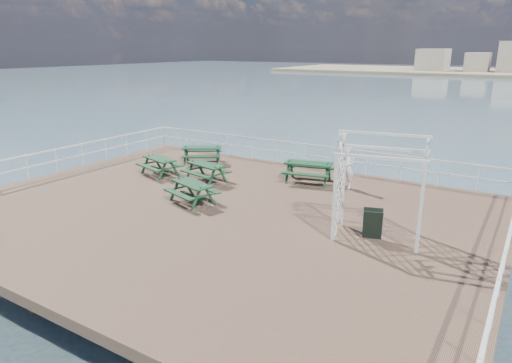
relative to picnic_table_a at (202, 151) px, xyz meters
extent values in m
cube|color=brown|center=(4.52, -4.84, -0.72)|extent=(18.00, 14.00, 0.30)
plane|color=#415F6E|center=(4.52, 35.16, -2.57)|extent=(300.00, 300.00, 0.00)
cube|color=beige|center=(-15.48, 127.16, 1.23)|extent=(8.00, 8.00, 6.00)
cube|color=beige|center=(-3.48, 127.16, 0.73)|extent=(6.00, 8.00, 5.00)
cylinder|color=brown|center=(-2.98, 0.66, -1.92)|extent=(0.36, 0.36, 2.10)
cylinder|color=brown|center=(12.02, 0.66, -1.92)|extent=(0.36, 0.36, 2.10)
cube|color=silver|center=(4.52, 2.01, 0.48)|extent=(17.70, 0.07, 0.07)
cube|color=silver|center=(4.52, 2.01, -0.02)|extent=(17.70, 0.05, 0.05)
cylinder|color=silver|center=(-4.33, 2.01, -0.02)|extent=(0.05, 0.05, 1.10)
cube|color=silver|center=(-4.33, -4.84, 0.48)|extent=(0.07, 13.70, 0.07)
cube|color=silver|center=(-4.33, -4.84, -0.02)|extent=(0.05, 13.70, 0.05)
cube|color=silver|center=(13.37, -4.84, 0.48)|extent=(0.07, 13.70, 0.07)
cube|color=silver|center=(13.37, -4.84, -0.02)|extent=(0.05, 13.70, 0.05)
cube|color=#163D24|center=(0.00, 0.00, 0.18)|extent=(1.94, 1.59, 0.06)
cube|color=#163D24|center=(-0.33, 0.52, -0.11)|extent=(1.69, 1.20, 0.05)
cube|color=#163D24|center=(0.33, -0.52, -0.11)|extent=(1.69, 1.20, 0.05)
cube|color=#163D24|center=(-0.65, -0.41, -0.13)|extent=(0.86, 1.30, 0.06)
cube|color=#163D24|center=(0.65, 0.41, -0.13)|extent=(0.86, 1.30, 0.06)
cube|color=#163D24|center=(-0.81, -0.15, -0.18)|extent=(0.35, 0.49, 0.90)
cube|color=#163D24|center=(-0.49, -0.67, -0.18)|extent=(0.35, 0.49, 0.90)
cube|color=#163D24|center=(0.49, 0.67, -0.18)|extent=(0.35, 0.49, 0.90)
cube|color=#163D24|center=(0.81, 0.15, -0.18)|extent=(0.35, 0.49, 0.90)
cube|color=#163D24|center=(0.00, 0.00, -0.32)|extent=(1.43, 0.94, 0.06)
cube|color=#163D24|center=(2.11, -2.38, 0.14)|extent=(1.84, 1.03, 0.06)
cube|color=#163D24|center=(2.23, -1.81, -0.14)|extent=(1.74, 0.61, 0.05)
cube|color=#163D24|center=(1.98, -2.94, -0.14)|extent=(1.74, 0.61, 0.05)
cube|color=#163D24|center=(1.40, -2.22, -0.16)|extent=(0.38, 1.38, 0.06)
cube|color=#163D24|center=(2.81, -2.53, -0.16)|extent=(0.38, 1.38, 0.06)
cube|color=#163D24|center=(1.47, -1.94, -0.21)|extent=(0.18, 0.50, 0.84)
cube|color=#163D24|center=(1.34, -2.50, -0.21)|extent=(0.18, 0.50, 0.84)
cube|color=#163D24|center=(2.87, -2.25, -0.21)|extent=(0.18, 0.50, 0.84)
cube|color=#163D24|center=(2.75, -2.81, -0.21)|extent=(0.18, 0.50, 0.84)
cube|color=#163D24|center=(2.11, -2.38, -0.33)|extent=(1.52, 0.41, 0.06)
cube|color=#163D24|center=(5.77, -0.20, 0.22)|extent=(2.05, 1.16, 0.06)
cube|color=#163D24|center=(5.63, 0.43, -0.09)|extent=(1.94, 0.69, 0.05)
cube|color=#163D24|center=(5.91, -0.82, -0.09)|extent=(1.94, 0.69, 0.05)
cube|color=#163D24|center=(4.98, -0.37, -0.11)|extent=(0.43, 1.54, 0.06)
cube|color=#163D24|center=(6.55, -0.02, -0.11)|extent=(0.43, 1.54, 0.06)
cube|color=#163D24|center=(4.91, -0.06, -0.17)|extent=(0.21, 0.56, 0.94)
cube|color=#163D24|center=(5.05, -0.69, -0.17)|extent=(0.21, 0.56, 0.94)
cube|color=#163D24|center=(6.48, 0.30, -0.17)|extent=(0.21, 0.56, 0.94)
cube|color=#163D24|center=(6.62, -0.33, -0.17)|extent=(0.21, 0.56, 0.94)
cube|color=#163D24|center=(5.77, -0.20, -0.31)|extent=(1.69, 0.46, 0.06)
cube|color=#163D24|center=(-0.25, -2.64, 0.15)|extent=(1.87, 1.14, 0.06)
cube|color=#163D24|center=(-0.09, -2.08, -0.14)|extent=(1.75, 0.72, 0.05)
cube|color=#163D24|center=(-0.41, -3.20, -0.14)|extent=(1.75, 0.72, 0.05)
cube|color=#163D24|center=(-0.95, -2.44, -0.15)|extent=(0.46, 1.38, 0.06)
cube|color=#163D24|center=(0.46, -2.84, -0.15)|extent=(0.46, 1.38, 0.06)
cube|color=#163D24|center=(-0.87, -2.16, -0.20)|extent=(0.21, 0.51, 0.85)
cube|color=#163D24|center=(-1.03, -2.72, -0.20)|extent=(0.21, 0.51, 0.85)
cube|color=#163D24|center=(0.54, -2.56, -0.20)|extent=(0.21, 0.51, 0.85)
cube|color=#163D24|center=(0.38, -3.12, -0.20)|extent=(0.21, 0.51, 0.85)
cube|color=#163D24|center=(-0.25, -2.64, -0.33)|extent=(1.52, 0.50, 0.06)
cube|color=#163D24|center=(3.36, -4.78, 0.13)|extent=(1.83, 1.15, 0.06)
cube|color=#163D24|center=(3.53, -4.23, -0.15)|extent=(1.70, 0.74, 0.05)
cube|color=#163D24|center=(3.18, -5.32, -0.15)|extent=(1.70, 0.74, 0.05)
cube|color=#163D24|center=(2.68, -4.56, -0.17)|extent=(0.49, 1.34, 0.06)
cube|color=#163D24|center=(4.03, -4.99, -0.17)|extent=(0.49, 1.34, 0.06)
cube|color=#163D24|center=(2.76, -4.29, -0.21)|extent=(0.22, 0.49, 0.83)
cube|color=#163D24|center=(2.59, -4.83, -0.21)|extent=(0.22, 0.49, 0.83)
cube|color=#163D24|center=(4.12, -4.72, -0.21)|extent=(0.22, 0.49, 0.83)
cube|color=#163D24|center=(3.95, -5.26, -0.21)|extent=(0.22, 0.49, 0.83)
cube|color=#163D24|center=(3.36, -4.78, -0.34)|extent=(1.47, 0.53, 0.06)
cube|color=silver|center=(8.99, -5.22, 0.69)|extent=(0.11, 0.11, 2.52)
cube|color=silver|center=(8.75, -3.98, 0.69)|extent=(0.11, 0.11, 2.52)
cube|color=silver|center=(11.25, -4.78, 0.69)|extent=(0.11, 0.11, 2.52)
cube|color=silver|center=(11.01, -3.54, 0.69)|extent=(0.11, 0.11, 2.52)
cube|color=silver|center=(10.12, -5.00, 1.99)|extent=(2.49, 0.56, 0.08)
cube|color=silver|center=(9.88, -3.76, 1.99)|extent=(2.49, 0.56, 0.08)
cube|color=silver|center=(10.00, -4.38, 2.52)|extent=(2.49, 0.55, 0.07)
cube|color=black|center=(9.93, -4.58, -0.13)|extent=(0.60, 0.38, 0.91)
cube|color=black|center=(9.88, -4.40, -0.13)|extent=(0.60, 0.38, 0.91)
imported|color=white|center=(7.40, -0.14, 0.28)|extent=(0.65, 0.45, 1.70)
camera|label=1|loc=(13.59, -16.77, 4.84)|focal=32.00mm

